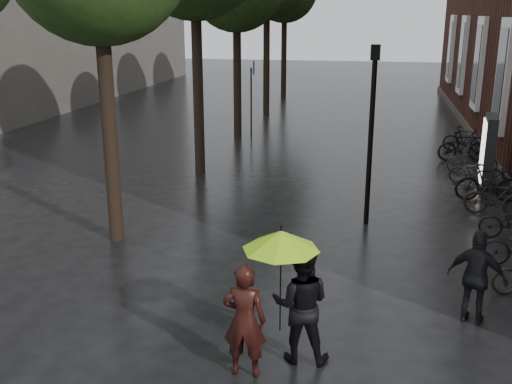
% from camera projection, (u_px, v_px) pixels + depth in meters
% --- Properties ---
extents(person_burgundy, '(0.62, 0.41, 1.69)m').
position_uv_depth(person_burgundy, '(244.00, 320.00, 8.33)').
color(person_burgundy, black).
rests_on(person_burgundy, ground).
extents(person_black, '(0.90, 0.71, 1.79)m').
position_uv_depth(person_black, '(301.00, 304.00, 8.68)').
color(person_black, black).
rests_on(person_black, ground).
extents(lime_umbrella, '(1.10, 1.10, 1.62)m').
position_uv_depth(lime_umbrella, '(281.00, 240.00, 8.25)').
color(lime_umbrella, black).
rests_on(lime_umbrella, ground).
extents(pedestrian_walking, '(1.02, 0.69, 1.61)m').
position_uv_depth(pedestrian_walking, '(477.00, 277.00, 9.77)').
color(pedestrian_walking, black).
rests_on(pedestrian_walking, ground).
extents(parked_bicycles, '(1.98, 12.70, 1.04)m').
position_uv_depth(parked_bicycles, '(487.00, 184.00, 16.36)').
color(parked_bicycles, black).
rests_on(parked_bicycles, ground).
extents(ad_lightbox, '(0.32, 1.40, 2.12)m').
position_uv_depth(ad_lightbox, '(488.00, 152.00, 17.37)').
color(ad_lightbox, black).
rests_on(ad_lightbox, ground).
extents(lamp_post, '(0.22, 0.22, 4.26)m').
position_uv_depth(lamp_post, '(372.00, 118.00, 13.89)').
color(lamp_post, black).
rests_on(lamp_post, ground).
extents(cycle_sign, '(0.16, 0.56, 3.10)m').
position_uv_depth(cycle_sign, '(252.00, 87.00, 24.17)').
color(cycle_sign, '#262628').
rests_on(cycle_sign, ground).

